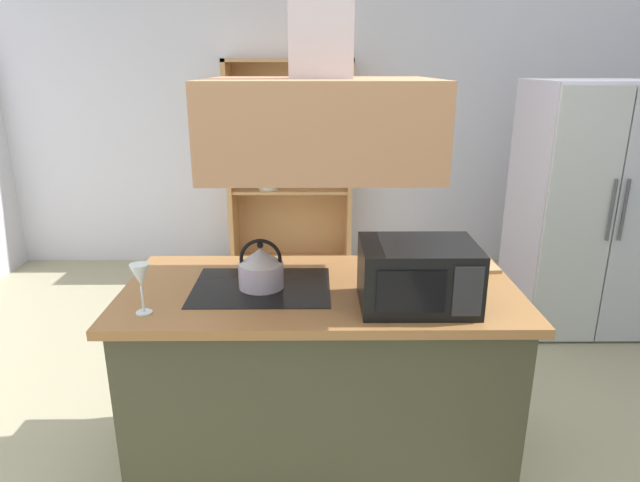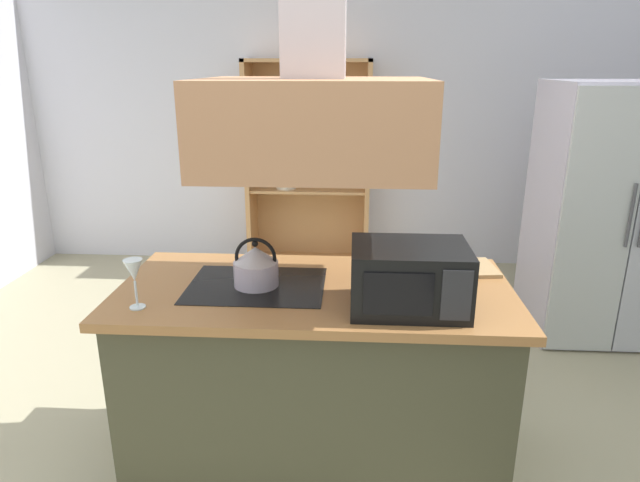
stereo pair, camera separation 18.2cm
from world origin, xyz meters
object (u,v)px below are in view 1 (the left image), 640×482
(wine_glass_on_counter, at_px, (140,277))
(dish_cabinet, at_px, (290,180))
(refrigerator, at_px, (587,208))
(kettle, at_px, (261,267))
(microwave, at_px, (418,275))
(cutting_board, at_px, (458,265))

(wine_glass_on_counter, bearing_deg, dish_cabinet, 81.41)
(refrigerator, bearing_deg, kettle, -145.21)
(kettle, distance_m, microwave, 0.68)
(dish_cabinet, relative_size, kettle, 8.53)
(refrigerator, relative_size, microwave, 3.78)
(refrigerator, distance_m, dish_cabinet, 2.46)
(kettle, xyz_separation_m, wine_glass_on_counter, (-0.44, -0.26, 0.06))
(dish_cabinet, distance_m, microwave, 2.95)
(cutting_board, bearing_deg, dish_cabinet, 110.77)
(kettle, bearing_deg, dish_cabinet, 89.86)
(dish_cabinet, height_order, cutting_board, dish_cabinet)
(refrigerator, height_order, kettle, refrigerator)
(microwave, xyz_separation_m, wine_glass_on_counter, (-1.09, -0.07, 0.02))
(microwave, bearing_deg, cutting_board, 57.43)
(refrigerator, height_order, dish_cabinet, dish_cabinet)
(refrigerator, distance_m, wine_glass_on_counter, 3.13)
(kettle, xyz_separation_m, cutting_board, (0.93, 0.25, -0.08))
(microwave, bearing_deg, kettle, 163.93)
(dish_cabinet, distance_m, wine_glass_on_counter, 2.99)
(wine_glass_on_counter, bearing_deg, kettle, 30.60)
(refrigerator, height_order, cutting_board, refrigerator)
(cutting_board, height_order, wine_glass_on_counter, wine_glass_on_counter)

